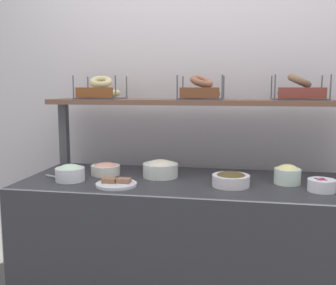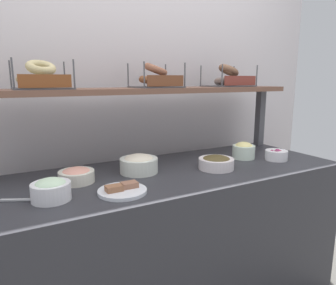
{
  "view_description": "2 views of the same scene",
  "coord_description": "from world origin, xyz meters",
  "px_view_note": "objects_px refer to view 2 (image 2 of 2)",
  "views": [
    {
      "loc": [
        0.23,
        -2.04,
        1.35
      ],
      "look_at": [
        -0.15,
        0.07,
        1.05
      ],
      "focal_mm": 41.64,
      "sensor_mm": 36.0,
      "label": 1
    },
    {
      "loc": [
        -0.81,
        -1.38,
        1.33
      ],
      "look_at": [
        -0.02,
        0.06,
        0.99
      ],
      "focal_mm": 33.16,
      "sensor_mm": 36.0,
      "label": 2
    }
  ],
  "objects_px": {
    "bowl_beet_salad": "(276,155)",
    "bowl_lox_spread": "(77,175)",
    "bowl_scallion_spread": "(51,189)",
    "bowl_egg_salad": "(244,150)",
    "serving_plate_white": "(122,190)",
    "bagel_basket_cinnamon_raisin": "(156,79)",
    "bowl_chocolate_spread": "(216,162)",
    "bagel_basket_plain": "(41,79)",
    "bagel_basket_poppy": "(228,79)",
    "serving_spoon_near_plate": "(31,200)",
    "bowl_potato_salad": "(139,164)"
  },
  "relations": [
    {
      "from": "bowl_beet_salad",
      "to": "bowl_lox_spread",
      "type": "bearing_deg",
      "value": 172.22
    },
    {
      "from": "bowl_beet_salad",
      "to": "bowl_scallion_spread",
      "type": "xyz_separation_m",
      "value": [
        -1.29,
        -0.02,
        0.01
      ]
    },
    {
      "from": "bowl_egg_salad",
      "to": "serving_plate_white",
      "type": "bearing_deg",
      "value": -166.8
    },
    {
      "from": "bowl_beet_salad",
      "to": "serving_plate_white",
      "type": "height_order",
      "value": "bowl_beet_salad"
    },
    {
      "from": "bowl_egg_salad",
      "to": "bagel_basket_cinnamon_raisin",
      "type": "xyz_separation_m",
      "value": [
        -0.48,
        0.24,
        0.43
      ]
    },
    {
      "from": "bowl_chocolate_spread",
      "to": "bagel_basket_plain",
      "type": "xyz_separation_m",
      "value": [
        -0.81,
        0.34,
        0.44
      ]
    },
    {
      "from": "serving_plate_white",
      "to": "bagel_basket_plain",
      "type": "relative_size",
      "value": 0.77
    },
    {
      "from": "bowl_beet_salad",
      "to": "serving_plate_white",
      "type": "xyz_separation_m",
      "value": [
        -1.01,
        -0.08,
        -0.02
      ]
    },
    {
      "from": "bowl_scallion_spread",
      "to": "bowl_egg_salad",
      "type": "bearing_deg",
      "value": 7.16
    },
    {
      "from": "bowl_scallion_spread",
      "to": "bagel_basket_plain",
      "type": "bearing_deg",
      "value": 83.34
    },
    {
      "from": "serving_plate_white",
      "to": "bagel_basket_cinnamon_raisin",
      "type": "xyz_separation_m",
      "value": [
        0.39,
        0.44,
        0.47
      ]
    },
    {
      "from": "bowl_chocolate_spread",
      "to": "bagel_basket_poppy",
      "type": "distance_m",
      "value": 0.68
    },
    {
      "from": "serving_spoon_near_plate",
      "to": "bagel_basket_poppy",
      "type": "relative_size",
      "value": 0.56
    },
    {
      "from": "bowl_chocolate_spread",
      "to": "bowl_scallion_spread",
      "type": "relative_size",
      "value": 1.23
    },
    {
      "from": "bowl_lox_spread",
      "to": "bowl_chocolate_spread",
      "type": "height_order",
      "value": "bowl_chocolate_spread"
    },
    {
      "from": "serving_plate_white",
      "to": "bowl_scallion_spread",
      "type": "bearing_deg",
      "value": 167.94
    },
    {
      "from": "bowl_beet_salad",
      "to": "bagel_basket_plain",
      "type": "xyz_separation_m",
      "value": [
        -1.25,
        0.37,
        0.45
      ]
    },
    {
      "from": "bowl_potato_salad",
      "to": "bowl_lox_spread",
      "type": "bearing_deg",
      "value": -179.17
    },
    {
      "from": "serving_plate_white",
      "to": "bagel_basket_plain",
      "type": "bearing_deg",
      "value": 117.83
    },
    {
      "from": "bagel_basket_poppy",
      "to": "serving_plate_white",
      "type": "bearing_deg",
      "value": -153.76
    },
    {
      "from": "bowl_potato_salad",
      "to": "bagel_basket_poppy",
      "type": "distance_m",
      "value": 0.9
    },
    {
      "from": "bowl_beet_salad",
      "to": "bowl_scallion_spread",
      "type": "distance_m",
      "value": 1.29
    },
    {
      "from": "bowl_scallion_spread",
      "to": "bagel_basket_plain",
      "type": "distance_m",
      "value": 0.58
    },
    {
      "from": "bagel_basket_poppy",
      "to": "bowl_beet_salad",
      "type": "bearing_deg",
      "value": -79.65
    },
    {
      "from": "bowl_lox_spread",
      "to": "bagel_basket_plain",
      "type": "relative_size",
      "value": 0.61
    },
    {
      "from": "serving_spoon_near_plate",
      "to": "serving_plate_white",
      "type": "bearing_deg",
      "value": -13.75
    },
    {
      "from": "serving_spoon_near_plate",
      "to": "bowl_chocolate_spread",
      "type": "bearing_deg",
      "value": 0.79
    },
    {
      "from": "bowl_egg_salad",
      "to": "bagel_basket_cinnamon_raisin",
      "type": "height_order",
      "value": "bagel_basket_cinnamon_raisin"
    },
    {
      "from": "bowl_potato_salad",
      "to": "bagel_basket_plain",
      "type": "relative_size",
      "value": 0.72
    },
    {
      "from": "bowl_lox_spread",
      "to": "bagel_basket_plain",
      "type": "xyz_separation_m",
      "value": [
        -0.09,
        0.21,
        0.44
      ]
    },
    {
      "from": "bagel_basket_poppy",
      "to": "bowl_egg_salad",
      "type": "bearing_deg",
      "value": -106.02
    },
    {
      "from": "bowl_egg_salad",
      "to": "bagel_basket_poppy",
      "type": "distance_m",
      "value": 0.51
    },
    {
      "from": "bowl_lox_spread",
      "to": "bowl_egg_salad",
      "type": "relative_size",
      "value": 1.22
    },
    {
      "from": "bowl_scallion_spread",
      "to": "serving_spoon_near_plate",
      "type": "bearing_deg",
      "value": 160.11
    },
    {
      "from": "serving_plate_white",
      "to": "serving_spoon_near_plate",
      "type": "distance_m",
      "value": 0.36
    },
    {
      "from": "bowl_chocolate_spread",
      "to": "bagel_basket_plain",
      "type": "distance_m",
      "value": 0.99
    },
    {
      "from": "serving_spoon_near_plate",
      "to": "bowl_egg_salad",
      "type": "bearing_deg",
      "value": 5.49
    },
    {
      "from": "bowl_scallion_spread",
      "to": "bagel_basket_cinnamon_raisin",
      "type": "bearing_deg",
      "value": 29.9
    },
    {
      "from": "bowl_potato_salad",
      "to": "bagel_basket_plain",
      "type": "xyz_separation_m",
      "value": [
        -0.42,
        0.2,
        0.43
      ]
    },
    {
      "from": "bowl_lox_spread",
      "to": "serving_spoon_near_plate",
      "type": "distance_m",
      "value": 0.26
    },
    {
      "from": "bagel_basket_plain",
      "to": "bagel_basket_poppy",
      "type": "height_order",
      "value": "bagel_basket_poppy"
    },
    {
      "from": "bowl_potato_salad",
      "to": "bowl_chocolate_spread",
      "type": "xyz_separation_m",
      "value": [
        0.39,
        -0.14,
        -0.01
      ]
    },
    {
      "from": "bowl_beet_salad",
      "to": "bowl_chocolate_spread",
      "type": "distance_m",
      "value": 0.44
    },
    {
      "from": "bowl_chocolate_spread",
      "to": "bagel_basket_plain",
      "type": "height_order",
      "value": "bagel_basket_plain"
    },
    {
      "from": "bowl_lox_spread",
      "to": "bowl_beet_salad",
      "type": "distance_m",
      "value": 1.16
    },
    {
      "from": "bowl_potato_salad",
      "to": "serving_spoon_near_plate",
      "type": "height_order",
      "value": "bowl_potato_salad"
    },
    {
      "from": "bowl_chocolate_spread",
      "to": "bowl_potato_salad",
      "type": "bearing_deg",
      "value": 160.46
    },
    {
      "from": "bowl_chocolate_spread",
      "to": "serving_spoon_near_plate",
      "type": "relative_size",
      "value": 1.14
    },
    {
      "from": "bowl_lox_spread",
      "to": "serving_spoon_near_plate",
      "type": "xyz_separation_m",
      "value": [
        -0.21,
        -0.15,
        -0.03
      ]
    },
    {
      "from": "serving_spoon_near_plate",
      "to": "bagel_basket_cinnamon_raisin",
      "type": "bearing_deg",
      "value": 25.72
    }
  ]
}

